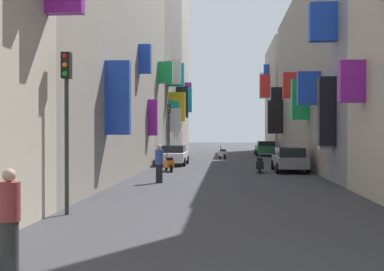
{
  "coord_description": "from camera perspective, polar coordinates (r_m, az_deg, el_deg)",
  "views": [
    {
      "loc": [
        0.02,
        -4.04,
        2.39
      ],
      "look_at": [
        -2.62,
        32.82,
        2.07
      ],
      "focal_mm": 45.48,
      "sensor_mm": 36.0,
      "label": 1
    }
  ],
  "objects": [
    {
      "name": "ground_plane",
      "position": [
        34.12,
        4.06,
        -3.53
      ],
      "size": [
        140.0,
        140.0,
        0.0
      ],
      "primitive_type": "plane",
      "color": "#38383D"
    },
    {
      "name": "building_left_mid_a",
      "position": [
        28.33,
        -12.75,
        12.78
      ],
      "size": [
        7.06,
        24.98,
        16.87
      ],
      "color": "gray",
      "rests_on": "ground"
    },
    {
      "name": "building_left_mid_b",
      "position": [
        43.51,
        -6.68,
        11.23
      ],
      "size": [
        7.39,
        6.02,
        21.09
      ],
      "color": "slate",
      "rests_on": "ground"
    },
    {
      "name": "building_left_mid_c",
      "position": [
        50.64,
        -5.07,
        7.45
      ],
      "size": [
        7.37,
        9.24,
        17.09
      ],
      "color": "slate",
      "rests_on": "ground"
    },
    {
      "name": "building_left_far",
      "position": [
        60.3,
        -3.63,
        8.68
      ],
      "size": [
        6.87,
        9.79,
        21.96
      ],
      "color": "#9E9384",
      "rests_on": "ground"
    },
    {
      "name": "building_right_mid_b",
      "position": [
        37.37,
        16.48,
        6.31
      ],
      "size": [
        7.34,
        23.61,
        12.39
      ],
      "color": "gray",
      "rests_on": "ground"
    },
    {
      "name": "building_right_far",
      "position": [
        57.89,
        12.03,
        4.27
      ],
      "size": [
        7.13,
        13.68,
        12.4
      ],
      "color": "#9E9384",
      "rests_on": "ground"
    },
    {
      "name": "parked_car_green",
      "position": [
        48.23,
        8.64,
        -1.45
      ],
      "size": [
        2.02,
        4.25,
        1.44
      ],
      "color": "#236638",
      "rests_on": "ground"
    },
    {
      "name": "parked_car_grey",
      "position": [
        29.29,
        11.38,
        -2.71
      ],
      "size": [
        1.88,
        4.33,
        1.44
      ],
      "color": "slate",
      "rests_on": "ground"
    },
    {
      "name": "parked_car_white",
      "position": [
        34.61,
        -2.15,
        -2.24
      ],
      "size": [
        1.93,
        4.2,
        1.39
      ],
      "color": "white",
      "rests_on": "ground"
    },
    {
      "name": "scooter_black",
      "position": [
        28.49,
        7.93,
        -3.4
      ],
      "size": [
        0.48,
        1.88,
        1.13
      ],
      "color": "black",
      "rests_on": "ground"
    },
    {
      "name": "scooter_green",
      "position": [
        55.91,
        7.85,
        -1.49
      ],
      "size": [
        0.59,
        1.78,
        1.13
      ],
      "color": "#287F3D",
      "rests_on": "ground"
    },
    {
      "name": "scooter_white",
      "position": [
        41.88,
        3.59,
        -2.15
      ],
      "size": [
        0.76,
        1.84,
        1.13
      ],
      "color": "silver",
      "rests_on": "ground"
    },
    {
      "name": "scooter_orange",
      "position": [
        29.04,
        -2.74,
        -3.32
      ],
      "size": [
        0.78,
        1.83,
        1.13
      ],
      "color": "orange",
      "rests_on": "ground"
    },
    {
      "name": "pedestrian_crossing",
      "position": [
        22.62,
        -3.86,
        -3.31
      ],
      "size": [
        0.49,
        0.49,
        1.78
      ],
      "color": "black",
      "rests_on": "ground"
    },
    {
      "name": "pedestrian_near_left",
      "position": [
        9.0,
        -20.65,
        -9.22
      ],
      "size": [
        0.47,
        0.47,
        1.76
      ],
      "color": "#2E2E2E",
      "rests_on": "ground"
    },
    {
      "name": "traffic_light_near_corner",
      "position": [
        39.34,
        -2.71,
        1.55
      ],
      "size": [
        0.26,
        0.34,
        4.61
      ],
      "color": "#2D2D2D",
      "rests_on": "ground"
    },
    {
      "name": "traffic_light_far_corner",
      "position": [
        14.39,
        -14.51,
        3.47
      ],
      "size": [
        0.26,
        0.34,
        4.66
      ],
      "color": "#2D2D2D",
      "rests_on": "ground"
    }
  ]
}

